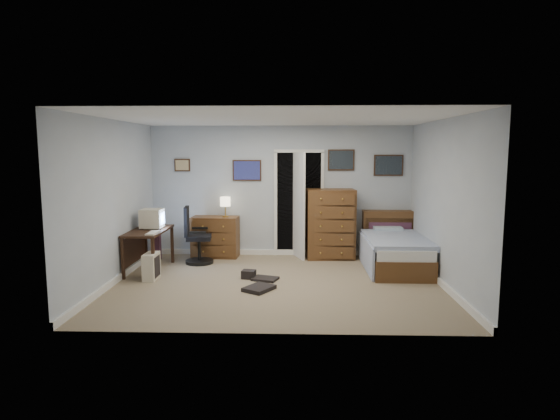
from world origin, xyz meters
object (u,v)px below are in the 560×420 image
object	(u,v)px
computer_desk	(144,239)
low_dresser	(215,237)
bed	(394,252)
tall_dresser	(330,224)
office_chair	(196,242)

from	to	relation	value
computer_desk	low_dresser	distance (m)	1.49
computer_desk	bed	distance (m)	4.28
tall_dresser	bed	distance (m)	1.34
computer_desk	low_dresser	size ratio (longest dim) A/B	1.39
computer_desk	low_dresser	xyz separation A→B (m)	(1.04, 1.06, -0.15)
low_dresser	tall_dresser	bearing A→B (deg)	2.63
office_chair	low_dresser	xyz separation A→B (m)	(0.26, 0.54, -0.01)
office_chair	tall_dresser	size ratio (longest dim) A/B	0.79
low_dresser	office_chair	bearing A→B (deg)	-112.89
office_chair	tall_dresser	xyz separation A→B (m)	(2.45, 0.51, 0.25)
office_chair	computer_desk	bearing A→B (deg)	-152.56
office_chair	bed	size ratio (longest dim) A/B	0.55
computer_desk	tall_dresser	bearing A→B (deg)	18.02
computer_desk	office_chair	distance (m)	0.94
tall_dresser	bed	size ratio (longest dim) A/B	0.69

